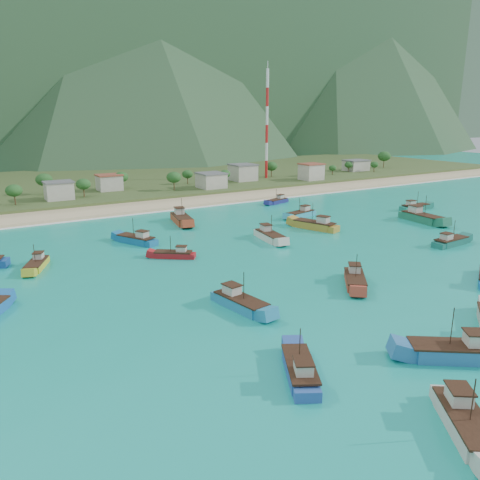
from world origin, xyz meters
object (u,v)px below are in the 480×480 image
boat_9 (270,237)px  boat_19 (181,219)px  boat_6 (300,371)px  boat_14 (355,281)px  radio_tower (267,125)px  boat_26 (315,226)px  boat_5 (37,265)px  boat_15 (421,218)px  boat_21 (277,201)px  boat_0 (451,242)px  boat_4 (457,353)px  boat_17 (415,207)px  boat_20 (136,240)px  boat_27 (174,255)px  boat_16 (240,303)px  boat_25 (301,214)px  boat_3 (465,424)px

boat_9 → boat_19: (-10.12, 27.43, 0.17)m
boat_6 → boat_14: 32.42m
radio_tower → boat_26: (-40.57, -81.10, -23.68)m
boat_5 → boat_6: bearing=131.7°
boat_15 → boat_21: 47.05m
boat_0 → boat_4: (-45.19, -32.36, 0.18)m
boat_9 → boat_17: 59.97m
boat_0 → boat_6: 68.56m
boat_0 → boat_15: size_ratio=0.76×
boat_19 → radio_tower: bearing=-128.1°
boat_0 → boat_20: boat_20 is taller
boat_26 → boat_27: boat_26 is taller
boat_16 → boat_17: size_ratio=1.05×
boat_4 → boat_27: 57.48m
boat_5 → boat_21: bearing=-134.8°
boat_4 → boat_19: (2.92, 85.06, 0.07)m
boat_20 → boat_5: bearing=172.3°
radio_tower → boat_15: (-9.84, -89.69, -23.54)m
boat_16 → boat_25: (49.67, 47.34, -0.04)m
boat_6 → boat_17: 107.55m
boat_3 → boat_20: bearing=-51.9°
boat_14 → boat_16: (-22.31, 1.64, 0.05)m
boat_14 → boat_27: 37.10m
boat_6 → boat_9: bearing=87.4°
boat_20 → boat_26: boat_26 is taller
boat_19 → boat_20: 22.46m
boat_20 → boat_21: bearing=-3.2°
boat_0 → boat_16: (-59.21, -5.59, 0.06)m
boat_3 → boat_19: bearing=-63.0°
boat_4 → boat_16: (-14.02, 26.77, -0.12)m
boat_25 → boat_0: bearing=179.3°
boat_6 → boat_15: (78.53, 45.09, 0.36)m
boat_5 → boat_19: (40.13, 21.47, 0.38)m
boat_6 → boat_14: bearing=63.6°
boat_4 → boat_25: (35.65, 74.11, -0.16)m
boat_0 → boat_17: bearing=136.2°
boat_21 → boat_16: bearing=123.8°
boat_3 → boat_4: bearing=-107.2°
boat_3 → boat_14: (19.55, 33.68, -0.04)m
radio_tower → boat_6: bearing=-123.3°
boat_9 → boat_21: bearing=-119.4°
boat_25 → boat_20: bearing=79.7°
boat_16 → boat_25: 68.61m
radio_tower → boat_9: bearing=-124.1°
boat_3 → boat_21: (54.06, 104.15, -0.17)m
radio_tower → boat_26: radio_tower is taller
boat_17 → boat_4: bearing=-44.5°
radio_tower → boat_15: bearing=-96.3°
boat_14 → boat_6: bearing=74.5°
boat_14 → boat_15: boat_15 is taller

